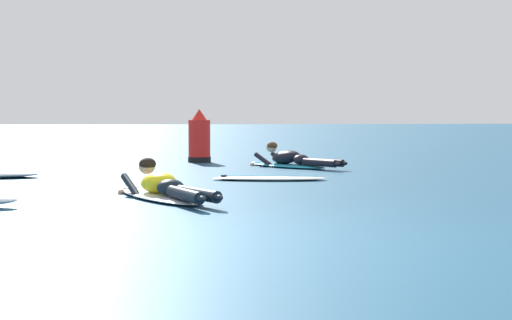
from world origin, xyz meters
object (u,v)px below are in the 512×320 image
object	(u,v)px
surfer_far	(291,161)
channel_marker_buoy	(199,141)
surfer_near	(163,189)
drifting_surfboard	(268,178)

from	to	relation	value
surfer_far	channel_marker_buoy	bearing A→B (deg)	131.03
surfer_near	drifting_surfboard	bearing A→B (deg)	55.80
surfer_far	surfer_near	bearing A→B (deg)	-116.32
drifting_surfboard	channel_marker_buoy	xyz separation A→B (m)	(-0.77, 4.68, 0.44)
surfer_far	channel_marker_buoy	world-z (taller)	channel_marker_buoy
drifting_surfboard	channel_marker_buoy	world-z (taller)	channel_marker_buoy
surfer_near	surfer_far	xyz separation A→B (m)	(2.61, 5.28, 0.00)
surfer_near	surfer_far	bearing A→B (deg)	63.68
surfer_near	surfer_far	distance (m)	5.89
surfer_far	drifting_surfboard	xyz separation A→B (m)	(-0.90, -2.76, -0.11)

